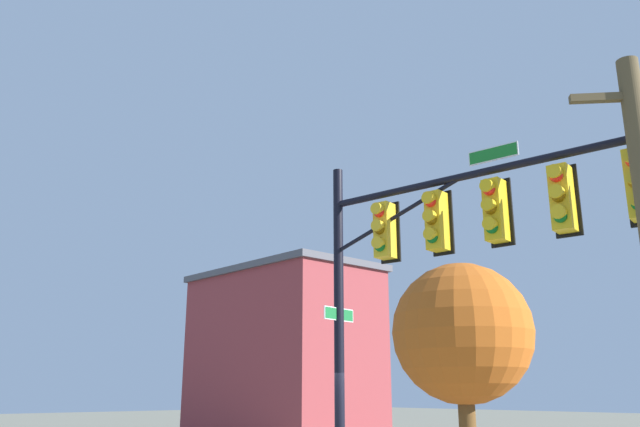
% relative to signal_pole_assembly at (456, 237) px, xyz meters
% --- Properties ---
extents(signal_pole_assembly, '(6.50, 1.56, 6.71)m').
position_rel_signal_pole_assembly_xyz_m(signal_pole_assembly, '(0.00, 0.00, 0.00)').
color(signal_pole_assembly, black).
rests_on(signal_pole_assembly, ground_plane).
extents(tree_near, '(3.66, 3.66, 5.46)m').
position_rel_signal_pole_assembly_xyz_m(tree_near, '(-3.40, 4.81, -1.23)').
color(tree_near, brown).
rests_on(tree_near, ground_plane).
extents(brick_building, '(9.16, 5.47, 7.73)m').
position_rel_signal_pole_assembly_xyz_m(brick_building, '(-17.17, 9.96, -0.96)').
color(brick_building, '#95393C').
rests_on(brick_building, ground_plane).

